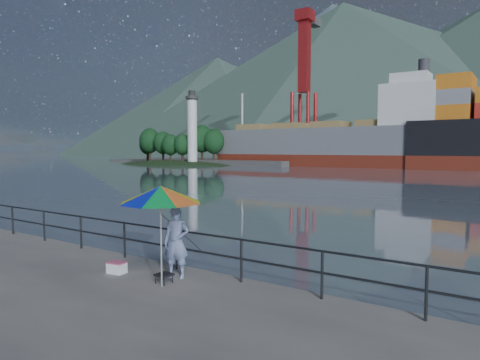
% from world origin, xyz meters
% --- Properties ---
extents(guardrail, '(22.00, 0.06, 1.03)m').
position_xyz_m(guardrail, '(0.00, 1.70, 0.52)').
color(guardrail, '#2D3033').
rests_on(guardrail, ground).
extents(lighthouse_islet, '(48.00, 26.40, 19.20)m').
position_xyz_m(lighthouse_islet, '(-54.97, 61.99, 0.26)').
color(lighthouse_islet, '#263F1E').
rests_on(lighthouse_islet, ground).
extents(fisherman, '(0.74, 0.62, 1.72)m').
position_xyz_m(fisherman, '(1.49, 1.14, 0.86)').
color(fisherman, '#2D5098').
rests_on(fisherman, ground).
extents(beach_umbrella, '(2.39, 2.39, 2.27)m').
position_xyz_m(beach_umbrella, '(1.71, 0.42, 2.08)').
color(beach_umbrella, white).
rests_on(beach_umbrella, ground).
extents(folding_stool, '(0.37, 0.37, 0.23)m').
position_xyz_m(folding_stool, '(1.58, 0.63, 0.12)').
color(folding_stool, black).
rests_on(folding_stool, ground).
extents(cooler_bag, '(0.48, 0.35, 0.25)m').
position_xyz_m(cooler_bag, '(0.02, 0.56, 0.13)').
color(cooler_bag, white).
rests_on(cooler_bag, ground).
extents(fishing_rod, '(0.29, 1.79, 1.27)m').
position_xyz_m(fishing_rod, '(1.08, 1.83, 0.00)').
color(fishing_rod, black).
rests_on(fishing_rod, ground).
extents(bulk_carrier, '(46.60, 8.07, 14.50)m').
position_xyz_m(bulk_carrier, '(-21.69, 70.81, 4.20)').
color(bulk_carrier, maroon).
rests_on(bulk_carrier, ground).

